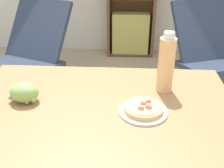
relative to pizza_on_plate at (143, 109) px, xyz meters
The scene contains 7 objects.
dining_table 0.23m from the pizza_on_plate, 168.08° to the left, with size 1.22×0.81×0.78m.
pizza_on_plate is the anchor object (origin of this frame).
grape_bunch 0.54m from the pizza_on_plate, behind, with size 0.14×0.10×0.09m.
drink_bottle 0.26m from the pizza_on_plate, 61.67° to the left, with size 0.08×0.08×0.30m.
lounge_chair_near 1.87m from the pizza_on_plate, 124.60° to the left, with size 0.80×0.92×0.88m.
lounge_chair_far 1.79m from the pizza_on_plate, 64.77° to the left, with size 0.79×0.92×0.88m.
bookshelf 2.56m from the pizza_on_plate, 90.92° to the left, with size 0.60×0.26×1.50m.
Camera 1 is at (0.09, -1.11, 1.46)m, focal length 45.00 mm.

